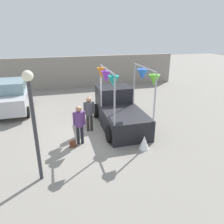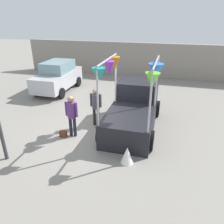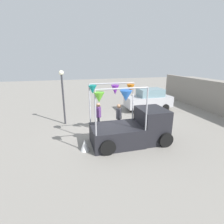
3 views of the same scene
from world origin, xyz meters
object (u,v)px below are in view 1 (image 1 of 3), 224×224
(vendor_truck, at_px, (119,109))
(street_lamp, at_px, (33,112))
(person_vendor, at_px, (89,111))
(folded_kite_bundle_white, at_px, (144,143))
(person_customer, at_px, (79,121))
(parked_car, at_px, (13,96))
(handbag, at_px, (73,144))

(vendor_truck, bearing_deg, street_lamp, -136.56)
(person_vendor, relative_size, folded_kite_bundle_white, 2.93)
(vendor_truck, distance_m, person_customer, 2.72)
(parked_car, height_order, folded_kite_bundle_white, parked_car)
(street_lamp, bearing_deg, vendor_truck, 43.44)
(vendor_truck, bearing_deg, person_vendor, -166.02)
(folded_kite_bundle_white, bearing_deg, parked_car, 132.82)
(parked_car, height_order, person_vendor, parked_car)
(vendor_truck, height_order, handbag, vendor_truck)
(parked_car, xyz_separation_m, person_customer, (3.32, -5.11, 0.11))
(street_lamp, xyz_separation_m, folded_kite_bundle_white, (4.10, 0.88, -2.11))
(person_vendor, xyz_separation_m, handbag, (-0.97, -1.35, -0.93))
(vendor_truck, distance_m, person_vendor, 1.66)
(person_customer, relative_size, person_vendor, 0.99)
(vendor_truck, relative_size, parked_car, 1.02)
(vendor_truck, distance_m, street_lamp, 5.47)
(handbag, xyz_separation_m, folded_kite_bundle_white, (2.86, -0.98, 0.16))
(person_customer, xyz_separation_m, folded_kite_bundle_white, (2.51, -1.18, -0.76))
(vendor_truck, relative_size, folded_kite_bundle_white, 6.83)
(parked_car, relative_size, person_vendor, 2.28)
(parked_car, bearing_deg, folded_kite_bundle_white, -47.18)
(person_vendor, bearing_deg, parked_car, 134.85)
(person_vendor, height_order, folded_kite_bundle_white, person_vendor)
(person_customer, height_order, handbag, person_customer)
(vendor_truck, xyz_separation_m, person_customer, (-2.22, -1.55, 0.20))
(person_customer, distance_m, person_vendor, 1.31)
(person_vendor, distance_m, handbag, 1.90)
(parked_car, relative_size, folded_kite_bundle_white, 6.67)
(person_customer, relative_size, folded_kite_bundle_white, 2.90)
(folded_kite_bundle_white, bearing_deg, vendor_truck, 95.95)
(person_customer, bearing_deg, street_lamp, -127.64)
(vendor_truck, xyz_separation_m, street_lamp, (-3.81, -3.61, 1.55))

